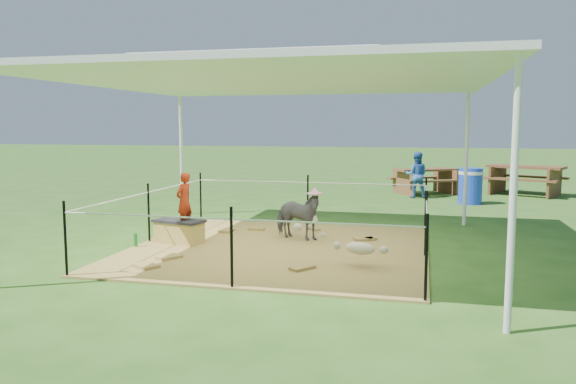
% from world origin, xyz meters
% --- Properties ---
extents(ground, '(90.00, 90.00, 0.00)m').
position_xyz_m(ground, '(0.00, 0.00, 0.00)').
color(ground, '#2D5919').
rests_on(ground, ground).
extents(hay_patch, '(4.60, 4.60, 0.03)m').
position_xyz_m(hay_patch, '(0.00, 0.00, 0.01)').
color(hay_patch, brown).
rests_on(hay_patch, ground).
extents(canopy_tent, '(6.30, 6.30, 2.90)m').
position_xyz_m(canopy_tent, '(0.00, 0.00, 2.69)').
color(canopy_tent, silver).
rests_on(canopy_tent, ground).
extents(rope_fence, '(4.54, 4.54, 1.00)m').
position_xyz_m(rope_fence, '(0.00, -0.00, 0.64)').
color(rope_fence, black).
rests_on(rope_fence, ground).
extents(straw_bale, '(0.84, 0.56, 0.34)m').
position_xyz_m(straw_bale, '(-1.70, -0.01, 0.20)').
color(straw_bale, '#A98B3D').
rests_on(straw_bale, hay_patch).
extents(dark_cloth, '(0.90, 0.61, 0.04)m').
position_xyz_m(dark_cloth, '(-1.70, -0.01, 0.39)').
color(dark_cloth, black).
rests_on(dark_cloth, straw_bale).
extents(woman, '(0.30, 0.38, 0.92)m').
position_xyz_m(woman, '(-1.60, -0.01, 0.83)').
color(woman, '#A82710').
rests_on(woman, straw_bale).
extents(green_bottle, '(0.07, 0.07, 0.21)m').
position_xyz_m(green_bottle, '(-2.25, -0.46, 0.14)').
color(green_bottle, '#1B7C2C').
rests_on(green_bottle, hay_patch).
extents(pony, '(1.05, 0.74, 0.81)m').
position_xyz_m(pony, '(0.13, 0.71, 0.43)').
color(pony, '#515157').
rests_on(pony, hay_patch).
extents(pink_hat, '(0.25, 0.25, 0.12)m').
position_xyz_m(pink_hat, '(0.13, 0.71, 0.90)').
color(pink_hat, pink).
rests_on(pink_hat, pony).
extents(foal, '(1.16, 0.86, 0.57)m').
position_xyz_m(foal, '(1.38, -0.90, 0.32)').
color(foal, beige).
rests_on(foal, hay_patch).
extents(trash_barrel, '(0.73, 0.73, 0.90)m').
position_xyz_m(trash_barrel, '(3.35, 6.25, 0.45)').
color(trash_barrel, blue).
rests_on(trash_barrel, ground).
extents(picnic_table_near, '(2.16, 1.99, 0.73)m').
position_xyz_m(picnic_table_near, '(2.25, 8.17, 0.37)').
color(picnic_table_near, brown).
rests_on(picnic_table_near, ground).
extents(picnic_table_far, '(2.43, 2.16, 0.83)m').
position_xyz_m(picnic_table_far, '(5.02, 8.60, 0.42)').
color(picnic_table_far, '#56361D').
rests_on(picnic_table_far, ground).
extents(distant_person, '(0.61, 0.48, 1.25)m').
position_xyz_m(distant_person, '(2.01, 7.18, 0.63)').
color(distant_person, '#3060B4').
rests_on(distant_person, ground).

